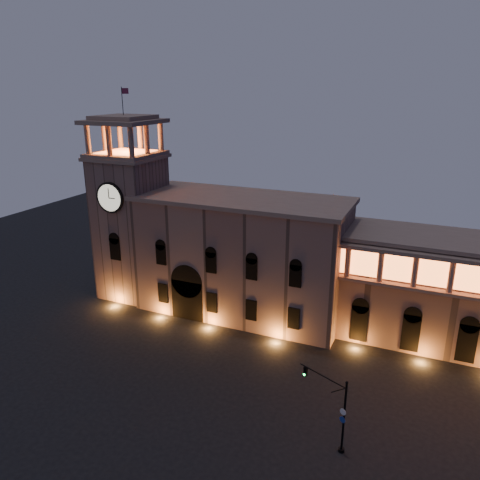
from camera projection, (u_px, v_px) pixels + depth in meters
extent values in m
plane|color=black|center=(180.00, 396.00, 51.50)|extent=(160.00, 160.00, 0.00)
cube|color=#806054|center=(242.00, 257.00, 68.77)|extent=(30.00, 12.00, 17.00)
cube|color=gray|center=(242.00, 199.00, 66.00)|extent=(30.80, 12.80, 0.60)
cube|color=black|center=(189.00, 299.00, 68.03)|extent=(5.00, 1.40, 6.00)
cylinder|color=black|center=(189.00, 280.00, 67.09)|extent=(5.00, 1.40, 5.00)
cube|color=orange|center=(189.00, 301.00, 67.92)|extent=(4.20, 0.20, 5.00)
cube|color=#806054|center=(132.00, 229.00, 74.05)|extent=(9.00, 9.00, 22.00)
cube|color=gray|center=(127.00, 157.00, 70.52)|extent=(9.80, 9.80, 0.50)
cylinder|color=black|center=(110.00, 198.00, 68.08)|extent=(4.60, 0.35, 4.60)
cylinder|color=beige|center=(109.00, 198.00, 67.96)|extent=(4.00, 0.12, 4.00)
cube|color=gray|center=(126.00, 154.00, 70.36)|extent=(9.40, 9.40, 0.50)
cube|color=orange|center=(126.00, 152.00, 70.27)|extent=(6.80, 6.80, 0.15)
cylinder|color=gray|center=(88.00, 140.00, 67.73)|extent=(0.76, 0.76, 4.20)
cylinder|color=gray|center=(109.00, 141.00, 66.31)|extent=(0.76, 0.76, 4.20)
cylinder|color=gray|center=(131.00, 142.00, 64.88)|extent=(0.76, 0.76, 4.20)
cylinder|color=gray|center=(120.00, 135.00, 74.36)|extent=(0.76, 0.76, 4.20)
cylinder|color=gray|center=(140.00, 136.00, 72.94)|extent=(0.76, 0.76, 4.20)
cylinder|color=gray|center=(161.00, 137.00, 71.51)|extent=(0.76, 0.76, 4.20)
cylinder|color=gray|center=(105.00, 137.00, 71.05)|extent=(0.76, 0.76, 4.20)
cylinder|color=gray|center=(147.00, 139.00, 68.20)|extent=(0.76, 0.76, 4.20)
cube|color=gray|center=(124.00, 121.00, 68.87)|extent=(9.80, 9.80, 0.60)
cube|color=gray|center=(124.00, 117.00, 68.68)|extent=(7.50, 7.50, 0.60)
cylinder|color=black|center=(122.00, 101.00, 67.96)|extent=(0.10, 0.10, 4.00)
plane|color=maroon|center=(125.00, 91.00, 67.30)|extent=(1.20, 0.00, 1.20)
cylinder|color=gray|center=(348.00, 261.00, 58.77)|extent=(0.70, 0.70, 4.00)
cylinder|color=gray|center=(381.00, 266.00, 57.27)|extent=(0.70, 0.70, 4.00)
cylinder|color=gray|center=(415.00, 271.00, 55.77)|extent=(0.70, 0.70, 4.00)
cylinder|color=gray|center=(451.00, 276.00, 54.27)|extent=(0.70, 0.70, 4.00)
cylinder|color=black|center=(344.00, 418.00, 42.56)|extent=(0.21, 0.21, 7.44)
cylinder|color=black|center=(341.00, 450.00, 43.67)|extent=(0.59, 0.59, 0.32)
sphere|color=black|center=(347.00, 382.00, 41.36)|extent=(0.30, 0.30, 0.30)
cylinder|color=black|center=(323.00, 376.00, 43.41)|extent=(4.90, 2.30, 0.13)
cube|color=black|center=(305.00, 371.00, 44.99)|extent=(0.41, 0.40, 0.90)
cylinder|color=#0CE53F|center=(304.00, 375.00, 44.98)|extent=(0.21, 0.16, 0.19)
cylinder|color=silver|center=(343.00, 412.00, 42.26)|extent=(0.60, 0.30, 0.64)
cylinder|color=navy|center=(342.00, 420.00, 42.53)|extent=(0.60, 0.30, 0.64)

